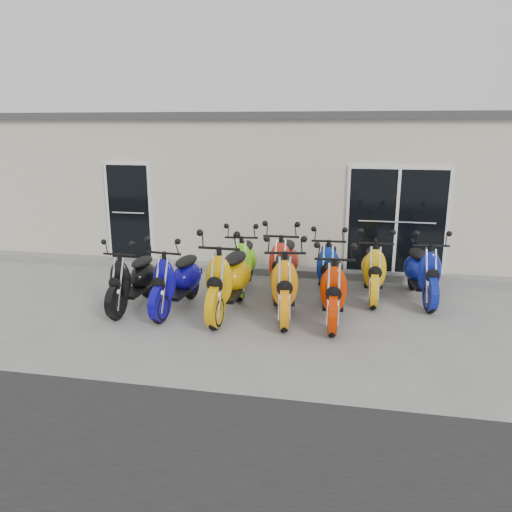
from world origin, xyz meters
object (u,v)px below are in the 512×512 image
object	(u,v)px
scooter_front_orange_a	(228,270)
scooter_back_blue	(328,259)
scooter_back_yellow	(374,261)
scooter_back_red	(284,255)
scooter_front_blue	(177,271)
scooter_front_orange_b	(284,273)
scooter_back_green	(244,255)
scooter_back_extra	(423,263)
scooter_front_red	(334,279)
scooter_front_black	(132,271)

from	to	relation	value
scooter_front_orange_a	scooter_back_blue	size ratio (longest dim) A/B	1.11
scooter_back_yellow	scooter_back_red	bearing A→B (deg)	-177.32
scooter_front_blue	scooter_front_orange_b	distance (m)	1.84
scooter_front_blue	scooter_front_orange_a	size ratio (longest dim) A/B	0.89
scooter_front_orange_a	scooter_back_green	xyz separation A→B (m)	(-0.02, 1.30, -0.08)
scooter_front_blue	scooter_back_extra	xyz separation A→B (m)	(4.17, 1.29, 0.01)
scooter_front_orange_a	scooter_front_red	size ratio (longest dim) A/B	1.09
scooter_front_black	scooter_back_red	distance (m)	2.77
scooter_front_red	scooter_front_orange_a	bearing A→B (deg)	178.80
scooter_front_orange_a	scooter_back_green	distance (m)	1.30
scooter_front_orange_a	scooter_front_blue	bearing A→B (deg)	-177.96
scooter_back_green	scooter_back_red	size ratio (longest dim) A/B	0.94
scooter_back_extra	scooter_front_blue	bearing A→B (deg)	-169.55
scooter_front_black	scooter_back_blue	size ratio (longest dim) A/B	0.94
scooter_front_orange_a	scooter_back_yellow	bearing A→B (deg)	30.89
scooter_front_orange_a	scooter_front_red	distance (m)	1.74
scooter_back_green	scooter_front_red	bearing A→B (deg)	-42.79
scooter_back_green	scooter_front_black	bearing A→B (deg)	-148.13
scooter_back_green	scooter_back_blue	world-z (taller)	scooter_back_blue
scooter_front_blue	scooter_back_blue	bearing A→B (deg)	33.45
scooter_front_orange_a	scooter_back_blue	bearing A→B (deg)	41.83
scooter_front_blue	scooter_front_orange_a	distance (m)	0.91
scooter_front_black	scooter_front_orange_a	distance (m)	1.70
scooter_front_red	scooter_back_blue	size ratio (longest dim) A/B	1.01
scooter_front_black	scooter_front_blue	xyz separation A→B (m)	(0.78, 0.04, 0.03)
scooter_front_black	scooter_back_yellow	bearing A→B (deg)	20.68
scooter_front_blue	scooter_back_green	xyz separation A→B (m)	(0.89, 1.29, 0.01)
scooter_front_black	scooter_back_yellow	size ratio (longest dim) A/B	0.94
scooter_front_blue	scooter_front_red	world-z (taller)	scooter_front_red
scooter_front_orange_b	scooter_back_green	bearing A→B (deg)	119.82
scooter_back_red	scooter_back_blue	distance (m)	0.82
scooter_back_red	scooter_back_green	bearing A→B (deg)	174.92
scooter_front_orange_b	scooter_front_blue	bearing A→B (deg)	174.41
scooter_front_red	scooter_back_blue	bearing A→B (deg)	94.99
scooter_front_orange_a	scooter_back_blue	distance (m)	2.05
scooter_front_blue	scooter_back_extra	world-z (taller)	scooter_back_extra
scooter_front_red	scooter_back_extra	bearing A→B (deg)	38.00
scooter_front_orange_b	scooter_back_extra	bearing A→B (deg)	19.04
scooter_front_orange_a	scooter_back_red	distance (m)	1.46
scooter_back_red	scooter_back_blue	world-z (taller)	scooter_back_red
scooter_back_green	scooter_back_red	distance (m)	0.79
scooter_front_orange_a	scooter_back_yellow	xyz separation A→B (m)	(2.41, 1.31, -0.08)
scooter_front_black	scooter_back_blue	world-z (taller)	scooter_back_blue
scooter_front_black	scooter_back_yellow	xyz separation A→B (m)	(4.10, 1.34, 0.04)
scooter_front_black	scooter_front_orange_b	world-z (taller)	scooter_front_orange_b
scooter_front_orange_b	scooter_back_extra	xyz separation A→B (m)	(2.34, 1.21, -0.04)
scooter_back_yellow	scooter_back_extra	xyz separation A→B (m)	(0.85, -0.00, 0.00)
scooter_front_orange_b	scooter_back_extra	size ratio (longest dim) A/B	1.06
scooter_back_red	scooter_back_blue	xyz separation A→B (m)	(0.82, 0.06, -0.04)
scooter_front_red	scooter_back_yellow	bearing A→B (deg)	60.30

